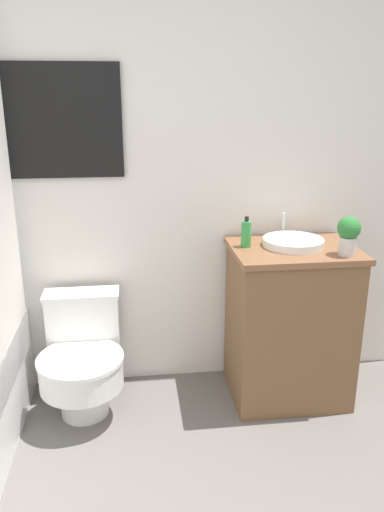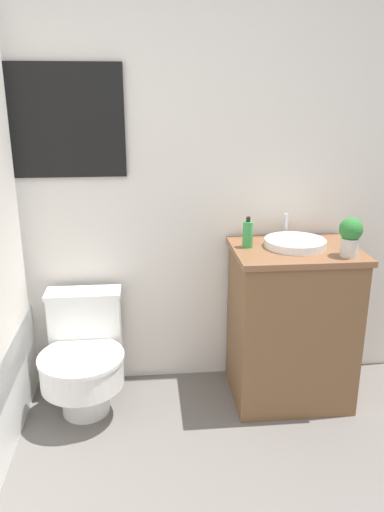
{
  "view_description": "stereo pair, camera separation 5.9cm",
  "coord_description": "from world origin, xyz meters",
  "px_view_note": "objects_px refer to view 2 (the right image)",
  "views": [
    {
      "loc": [
        0.06,
        -0.57,
        1.58
      ],
      "look_at": [
        0.33,
        1.57,
        0.88
      ],
      "focal_mm": 35.0,
      "sensor_mm": 36.0,
      "label": 1
    },
    {
      "loc": [
        0.12,
        -0.58,
        1.58
      ],
      "look_at": [
        0.33,
        1.57,
        0.88
      ],
      "focal_mm": 35.0,
      "sensor_mm": 36.0,
      "label": 2
    }
  ],
  "objects_px": {
    "toilet": "(84,357)",
    "potted_plant": "(350,235)",
    "soap_bottle": "(248,234)",
    "sink": "(295,243)"
  },
  "relations": [
    {
      "from": "toilet",
      "to": "potted_plant",
      "type": "height_order",
      "value": "potted_plant"
    },
    {
      "from": "toilet",
      "to": "soap_bottle",
      "type": "height_order",
      "value": "soap_bottle"
    },
    {
      "from": "sink",
      "to": "potted_plant",
      "type": "relative_size",
      "value": 1.82
    },
    {
      "from": "sink",
      "to": "potted_plant",
      "type": "xyz_separation_m",
      "value": [
        0.21,
        -0.17,
        0.09
      ]
    },
    {
      "from": "toilet",
      "to": "sink",
      "type": "height_order",
      "value": "sink"
    },
    {
      "from": "potted_plant",
      "to": "soap_bottle",
      "type": "bearing_deg",
      "value": 156.75
    },
    {
      "from": "toilet",
      "to": "soap_bottle",
      "type": "bearing_deg",
      "value": 3.46
    },
    {
      "from": "toilet",
      "to": "soap_bottle",
      "type": "distance_m",
      "value": 1.05
    },
    {
      "from": "toilet",
      "to": "potted_plant",
      "type": "bearing_deg",
      "value": -6.26
    },
    {
      "from": "soap_bottle",
      "to": "potted_plant",
      "type": "height_order",
      "value": "potted_plant"
    }
  ]
}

